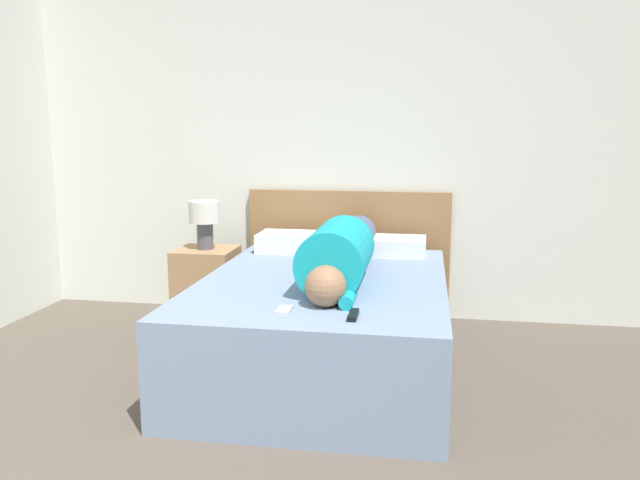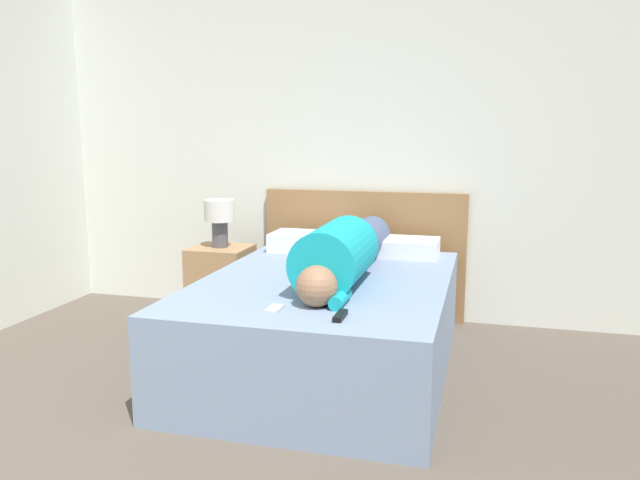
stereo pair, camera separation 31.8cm
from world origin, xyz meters
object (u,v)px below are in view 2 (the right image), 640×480
at_px(nightstand, 221,285).
at_px(cell_phone, 274,309).
at_px(table_lamp, 219,217).
at_px(pillow_near_headboard, 311,242).
at_px(pillow_second, 399,247).
at_px(person_lying, 345,252).
at_px(bed, 326,324).
at_px(tv_remote, 340,316).

distance_m(nightstand, cell_phone, 1.64).
bearing_deg(table_lamp, pillow_near_headboard, 9.94).
bearing_deg(pillow_second, cell_phone, -105.00).
bearing_deg(person_lying, pillow_second, 74.18).
xyz_separation_m(pillow_near_headboard, cell_phone, (0.23, -1.47, -0.06)).
relative_size(bed, tv_remote, 13.03).
xyz_separation_m(bed, person_lying, (0.10, 0.03, 0.43)).
xyz_separation_m(pillow_second, tv_remote, (-0.06, -1.52, -0.05)).
height_order(person_lying, pillow_second, person_lying).
bearing_deg(person_lying, tv_remote, -78.66).
distance_m(table_lamp, cell_phone, 1.63).
xyz_separation_m(pillow_second, cell_phone, (-0.39, -1.47, -0.05)).
height_order(pillow_near_headboard, tv_remote, pillow_near_headboard).
relative_size(person_lying, pillow_near_headboard, 2.90).
bearing_deg(cell_phone, pillow_second, 75.00).
height_order(pillow_second, cell_phone, pillow_second).
distance_m(bed, table_lamp, 1.28).
bearing_deg(table_lamp, bed, -34.47).
bearing_deg(nightstand, table_lamp, 104.04).
relative_size(table_lamp, person_lying, 0.21).
bearing_deg(cell_phone, pillow_near_headboard, 99.08).
bearing_deg(bed, nightstand, 145.53).
bearing_deg(tv_remote, pillow_near_headboard, 110.59).
height_order(person_lying, cell_phone, person_lying).
bearing_deg(pillow_near_headboard, person_lying, -60.93).
xyz_separation_m(table_lamp, cell_phone, (0.88, -1.35, -0.23)).
height_order(nightstand, cell_phone, nightstand).
distance_m(table_lamp, person_lying, 1.24).
distance_m(nightstand, pillow_near_headboard, 0.74).
distance_m(bed, pillow_near_headboard, 0.90).
height_order(person_lying, pillow_near_headboard, person_lying).
distance_m(bed, pillow_second, 0.90).
bearing_deg(pillow_near_headboard, cell_phone, -80.92).
distance_m(pillow_near_headboard, tv_remote, 1.62).
bearing_deg(pillow_near_headboard, bed, -67.98).
distance_m(pillow_second, cell_phone, 1.52).
bearing_deg(table_lamp, pillow_second, 5.09).
distance_m(nightstand, table_lamp, 0.51).
bearing_deg(tv_remote, nightstand, 130.98).
xyz_separation_m(tv_remote, cell_phone, (-0.34, 0.05, -0.01)).
bearing_deg(pillow_near_headboard, pillow_second, -0.00).
relative_size(pillow_second, tv_remote, 3.53).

